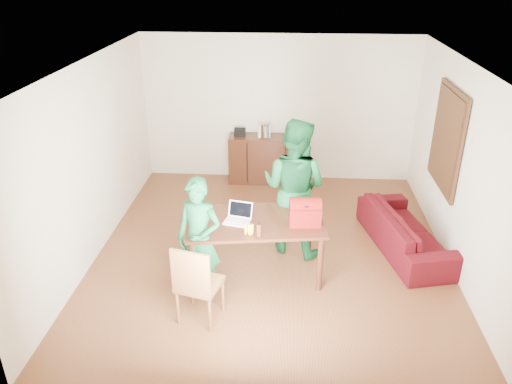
# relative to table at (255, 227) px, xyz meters

# --- Properties ---
(room) EXTENTS (5.20, 5.70, 2.90)m
(room) POSITION_rel_table_xyz_m (0.21, 0.70, 0.59)
(room) COLOR #452311
(room) RESTS_ON ground
(table) EXTENTS (1.88, 1.22, 0.82)m
(table) POSITION_rel_table_xyz_m (0.00, 0.00, 0.00)
(table) COLOR black
(table) RESTS_ON ground
(chair) EXTENTS (0.57, 0.56, 1.04)m
(chair) POSITION_rel_table_xyz_m (-0.58, -0.97, -0.41)
(chair) COLOR brown
(chair) RESTS_ON ground
(person_near) EXTENTS (0.66, 0.52, 1.58)m
(person_near) POSITION_rel_table_xyz_m (-0.65, -0.46, 0.08)
(person_near) COLOR #13552A
(person_near) RESTS_ON ground
(person_far) EXTENTS (1.19, 1.08, 1.98)m
(person_far) POSITION_rel_table_xyz_m (0.50, 0.70, 0.27)
(person_far) COLOR #125528
(person_far) RESTS_ON ground
(laptop) EXTENTS (0.36, 0.29, 0.23)m
(laptop) POSITION_rel_table_xyz_m (-0.22, -0.07, 0.15)
(laptop) COLOR white
(laptop) RESTS_ON table
(bananas) EXTENTS (0.17, 0.14, 0.06)m
(bananas) POSITION_rel_table_xyz_m (-0.05, -0.37, 0.14)
(bananas) COLOR yellow
(bananas) RESTS_ON table
(bottle) EXTENTS (0.08, 0.08, 0.17)m
(bottle) POSITION_rel_table_xyz_m (0.08, -0.38, 0.19)
(bottle) COLOR #532713
(bottle) RESTS_ON table
(red_bag) EXTENTS (0.41, 0.26, 0.29)m
(red_bag) POSITION_rel_table_xyz_m (0.64, -0.06, 0.25)
(red_bag) COLOR maroon
(red_bag) RESTS_ON table
(sofa) EXTENTS (1.21, 2.10, 0.58)m
(sofa) POSITION_rel_table_xyz_m (2.15, 0.82, -0.43)
(sofa) COLOR #3B070B
(sofa) RESTS_ON ground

